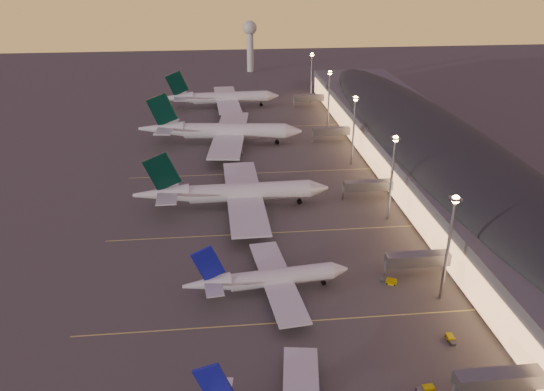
{
  "coord_description": "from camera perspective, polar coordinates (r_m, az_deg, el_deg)",
  "views": [
    {
      "loc": [
        -12.67,
        -95.83,
        71.86
      ],
      "look_at": [
        2.0,
        45.0,
        7.0
      ],
      "focal_mm": 35.0,
      "sensor_mm": 36.0,
      "label": 1
    }
  ],
  "objects": [
    {
      "name": "lane_markings",
      "position": [
        154.18,
        -0.55,
        -3.17
      ],
      "size": [
        90.0,
        180.36,
        0.0
      ],
      "color": "#D8C659",
      "rests_on": "ground"
    },
    {
      "name": "airliner_narrow_north",
      "position": [
        123.56,
        -0.44,
        -8.92
      ],
      "size": [
        39.03,
        35.06,
        13.93
      ],
      "rotation": [
        0.0,
        0.0,
        0.11
      ],
      "color": "silver",
      "rests_on": "ground"
    },
    {
      "name": "baggage_tug_d",
      "position": [
        117.4,
        18.67,
        -14.41
      ],
      "size": [
        1.58,
        3.28,
        0.95
      ],
      "rotation": [
        0.0,
        0.0,
        1.5
      ],
      "color": "#C7B503",
      "rests_on": "ground"
    },
    {
      "name": "radar_tower",
      "position": [
        360.04,
        -2.38,
        16.61
      ],
      "size": [
        9.0,
        9.0,
        32.5
      ],
      "color": "silver",
      "rests_on": "ground"
    },
    {
      "name": "airliner_wide_near",
      "position": [
        162.94,
        -4.21,
        0.29
      ],
      "size": [
        59.8,
        54.3,
        19.18
      ],
      "rotation": [
        0.0,
        0.0,
        0.02
      ],
      "color": "silver",
      "rests_on": "ground"
    },
    {
      "name": "airliner_wide_far",
      "position": [
        274.55,
        -5.6,
        10.4
      ],
      "size": [
        60.58,
        55.14,
        19.4
      ],
      "rotation": [
        0.0,
        0.0,
        0.04
      ],
      "color": "silver",
      "rests_on": "ground"
    },
    {
      "name": "terminal_building",
      "position": [
        194.56,
        16.99,
        4.59
      ],
      "size": [
        56.35,
        255.0,
        17.46
      ],
      "color": "#535358",
      "rests_on": "ground"
    },
    {
      "name": "baggage_tug_b",
      "position": [
        105.31,
        16.24,
        -19.33
      ],
      "size": [
        3.28,
        1.6,
        0.95
      ],
      "rotation": [
        0.0,
        0.0,
        0.08
      ],
      "color": "#C7B503",
      "rests_on": "ground"
    },
    {
      "name": "ground",
      "position": [
        120.45,
        1.3,
        -12.02
      ],
      "size": [
        700.0,
        700.0,
        0.0
      ],
      "primitive_type": "plane",
      "color": "#464340"
    },
    {
      "name": "baggage_tug_c",
      "position": [
        131.17,
        12.5,
        -9.01
      ],
      "size": [
        3.99,
        2.94,
        1.11
      ],
      "rotation": [
        0.0,
        0.0,
        -0.45
      ],
      "color": "#C7B503",
      "rests_on": "ground"
    },
    {
      "name": "light_masts",
      "position": [
        176.59,
        10.42,
        6.29
      ],
      "size": [
        2.2,
        217.2,
        25.9
      ],
      "color": "gray",
      "rests_on": "ground"
    },
    {
      "name": "airliner_wide_mid",
      "position": [
        219.53,
        -5.54,
        6.91
      ],
      "size": [
        67.03,
        61.48,
        21.44
      ],
      "rotation": [
        0.0,
        0.0,
        -0.12
      ],
      "color": "silver",
      "rests_on": "ground"
    }
  ]
}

